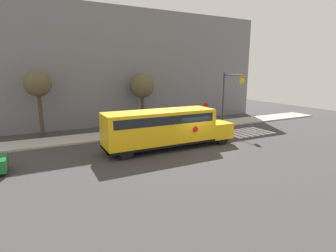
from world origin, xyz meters
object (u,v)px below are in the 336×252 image
Objects in this scene: school_bus at (165,127)px; traffic_light at (229,92)px; stop_sign at (205,111)px; tree_far_sidewalk at (142,86)px; tree_near_sidewalk at (38,84)px.

traffic_light reaches higher than school_bus.
school_bus is 8.94m from stop_sign.
stop_sign is (7.32, 5.14, 0.01)m from school_bus.
traffic_light is 9.06m from tree_far_sidewalk.
stop_sign is 3.13m from traffic_light.
stop_sign is at bearing -32.28° from tree_far_sidewalk.
school_bus is 1.73× the size of tree_near_sidewalk.
stop_sign is at bearing 143.04° from traffic_light.
tree_near_sidewalk is (-15.54, 3.24, 3.01)m from stop_sign.
traffic_light reaches higher than tree_far_sidewalk.
stop_sign is 0.44× the size of tree_near_sidewalk.
school_bus is 9.24m from tree_far_sidewalk.
school_bus is 1.83× the size of tree_far_sidewalk.
school_bus is at bearing -45.54° from tree_near_sidewalk.
traffic_light is at bearing 22.00° from school_bus.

